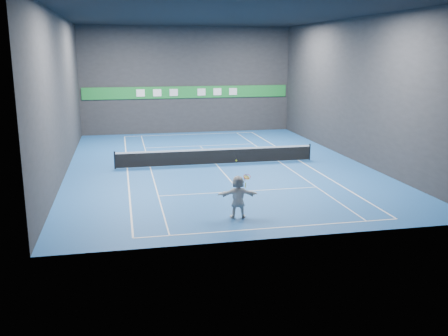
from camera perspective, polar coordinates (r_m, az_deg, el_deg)
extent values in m
plane|color=#1C529B|center=(31.30, -0.91, 0.43)|extent=(26.00, 26.00, 0.00)
plane|color=black|center=(30.61, -0.97, 17.10)|extent=(26.00, 26.00, 0.00)
cube|color=#262629|center=(43.44, -4.22, 9.96)|extent=(18.00, 0.10, 9.00)
cube|color=#262629|center=(18.09, 6.87, 5.48)|extent=(18.00, 0.10, 9.00)
cube|color=#262629|center=(30.26, -18.10, 7.98)|extent=(0.10, 26.00, 9.00)
cube|color=#262629|center=(33.50, 14.54, 8.65)|extent=(0.10, 26.00, 9.00)
cube|color=white|center=(20.19, 5.52, -6.84)|extent=(10.98, 0.08, 0.01)
cube|color=white|center=(42.83, -3.92, 3.86)|extent=(10.98, 0.08, 0.01)
cube|color=white|center=(30.77, -11.00, -0.03)|extent=(0.08, 23.78, 0.01)
cube|color=white|center=(32.75, 8.57, 0.86)|extent=(0.08, 23.78, 0.01)
cube|color=white|center=(30.81, -8.44, 0.09)|extent=(0.06, 23.78, 0.01)
cube|color=white|center=(32.31, 6.27, 0.76)|extent=(0.06, 23.78, 0.01)
cube|color=white|center=(25.23, 1.84, -2.69)|extent=(8.23, 0.06, 0.01)
cube|color=white|center=(37.47, -2.76, 2.54)|extent=(8.23, 0.06, 0.01)
cube|color=white|center=(31.30, -0.91, 0.44)|extent=(0.06, 12.80, 0.01)
imported|color=silver|center=(21.08, 1.62, -3.30)|extent=(1.76, 0.75, 1.84)
sphere|color=yellow|center=(20.72, 1.42, 0.86)|extent=(0.07, 0.07, 0.07)
cylinder|color=black|center=(30.66, -12.37, 0.88)|extent=(0.10, 0.10, 1.07)
cylinder|color=black|center=(32.90, 9.76, 1.82)|extent=(0.10, 0.10, 1.07)
cube|color=black|center=(31.20, -0.91, 1.27)|extent=(12.40, 0.03, 0.86)
cube|color=white|center=(31.10, -0.92, 2.14)|extent=(12.40, 0.04, 0.10)
cube|color=#1B7F30|center=(43.44, -4.19, 8.64)|extent=(17.64, 0.06, 1.00)
cube|color=white|center=(43.04, -9.52, 8.45)|extent=(0.70, 0.04, 0.60)
cube|color=white|center=(43.12, -7.64, 8.52)|extent=(0.70, 0.04, 0.60)
cube|color=silver|center=(43.24, -5.77, 8.58)|extent=(0.70, 0.04, 0.60)
cube|color=white|center=(43.56, -2.59, 8.67)|extent=(0.70, 0.04, 0.60)
cube|color=white|center=(43.80, -0.77, 8.71)|extent=(0.70, 0.04, 0.60)
cube|color=white|center=(44.09, 1.04, 8.73)|extent=(0.70, 0.04, 0.60)
torus|color=#B31320|center=(20.99, 2.64, -0.97)|extent=(0.43, 0.39, 0.22)
cylinder|color=#C8D44A|center=(21.00, 2.60, -1.09)|extent=(0.37, 0.33, 0.20)
cylinder|color=#B51C13|center=(20.99, 2.36, -1.26)|extent=(0.10, 0.12, 0.17)
cylinder|color=yellow|center=(21.05, 2.46, -1.99)|extent=(0.06, 0.15, 0.26)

